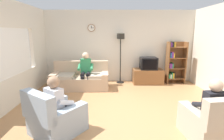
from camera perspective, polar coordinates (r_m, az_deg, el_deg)
ground_plane at (r=4.38m, az=3.97°, el=-13.07°), size 12.00×12.00×0.00m
back_wall_assembly at (r=6.63m, az=2.42°, el=7.83°), size 6.20×0.17×2.70m
left_wall_assembly at (r=4.75m, az=-32.76°, el=3.87°), size 0.12×5.80×2.70m
couch at (r=5.97m, az=-10.47°, el=-3.02°), size 1.93×0.94×0.90m
tv_stand at (r=6.54m, az=11.86°, el=-2.04°), size 1.10×0.56×0.55m
tv at (r=6.42m, az=12.10°, el=2.20°), size 0.60×0.49×0.44m
bookshelf at (r=6.79m, az=20.14°, el=2.38°), size 0.68×0.36×1.56m
floor_lamp at (r=6.32m, az=2.88°, el=8.50°), size 0.28×0.28×1.85m
armchair_near_window at (r=3.51m, az=-18.27°, el=-15.28°), size 1.17×1.18×0.90m
armchair_near_bookshelf at (r=3.63m, az=30.23°, el=-15.44°), size 0.90×0.97×0.90m
person_on_couch at (r=5.74m, az=-8.82°, el=0.39°), size 0.52×0.54×1.24m
person_in_left_armchair at (r=3.42m, az=-17.41°, el=-10.12°), size 0.62×0.64×1.12m
person_in_right_armchair at (r=3.57m, az=29.93°, el=-10.33°), size 0.54×0.57×1.12m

